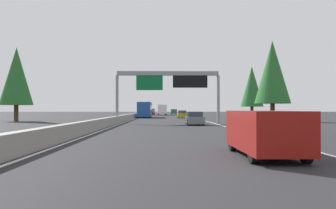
% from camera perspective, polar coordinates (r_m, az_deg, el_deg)
% --- Properties ---
extents(ground_plane, '(320.00, 320.00, 0.00)m').
position_cam_1_polar(ground_plane, '(61.31, -5.79, -2.36)').
color(ground_plane, '#262628').
extents(median_barrier, '(180.00, 0.56, 0.90)m').
position_cam_1_polar(median_barrier, '(81.26, -4.81, -1.64)').
color(median_barrier, gray).
rests_on(median_barrier, ground).
extents(shoulder_stripe_right, '(160.00, 0.16, 0.01)m').
position_cam_1_polar(shoulder_stripe_right, '(71.37, 4.16, -2.13)').
color(shoulder_stripe_right, silver).
rests_on(shoulder_stripe_right, ground).
extents(shoulder_stripe_median, '(160.00, 0.16, 0.01)m').
position_cam_1_polar(shoulder_stripe_median, '(71.26, -4.91, -2.13)').
color(shoulder_stripe_median, silver).
rests_on(shoulder_stripe_median, ground).
extents(sign_gantry_overhead, '(0.50, 12.68, 6.34)m').
position_cam_1_polar(sign_gantry_overhead, '(43.24, 0.20, 3.64)').
color(sign_gantry_overhead, gray).
rests_on(sign_gantry_overhead, ground).
extents(minivan_distant_b, '(5.00, 1.95, 1.69)m').
position_cam_1_polar(minivan_distant_b, '(13.67, 15.25, -4.09)').
color(minivan_distant_b, maroon).
rests_on(minivan_distant_b, ground).
extents(sedan_mid_left, '(4.40, 1.80, 1.47)m').
position_cam_1_polar(sedan_mid_left, '(39.40, 4.30, -2.28)').
color(sedan_mid_left, slate).
rests_on(sedan_mid_left, ground).
extents(bus_near_right, '(11.50, 2.55, 3.10)m').
position_cam_1_polar(bus_near_right, '(72.72, -3.72, -0.75)').
color(bus_near_right, '#1E4793').
rests_on(bus_near_right, ground).
extents(pickup_near_center, '(5.60, 2.00, 1.86)m').
position_cam_1_polar(pickup_near_center, '(112.71, -2.62, -1.15)').
color(pickup_near_center, slate).
rests_on(pickup_near_center, ground).
extents(sedan_far_right, '(4.40, 1.80, 1.47)m').
position_cam_1_polar(sedan_far_right, '(97.89, -2.89, -1.35)').
color(sedan_far_right, maroon).
rests_on(sedan_far_right, ground).
extents(sedan_distant_a, '(4.40, 1.80, 1.47)m').
position_cam_1_polar(sedan_distant_a, '(69.08, 2.28, -1.61)').
color(sedan_distant_a, '#AD931E').
rests_on(sedan_distant_a, ground).
extents(box_truck_mid_center, '(8.50, 2.40, 2.95)m').
position_cam_1_polar(box_truck_mid_center, '(100.92, -0.93, -0.80)').
color(box_truck_mid_center, white).
rests_on(box_truck_mid_center, ground).
extents(minivan_mid_right, '(5.00, 1.95, 1.69)m').
position_cam_1_polar(minivan_mid_right, '(115.48, 0.93, -1.12)').
color(minivan_mid_right, '#2D6B38').
rests_on(minivan_mid_right, ground).
extents(conifer_right_near, '(5.08, 5.08, 11.56)m').
position_cam_1_polar(conifer_right_near, '(53.13, 16.40, 5.00)').
color(conifer_right_near, '#4C3823').
rests_on(conifer_right_near, ground).
extents(conifer_right_mid, '(4.47, 4.47, 10.15)m').
position_cam_1_polar(conifer_right_mid, '(71.84, 13.30, 2.82)').
color(conifer_right_mid, '#4C3823').
rests_on(conifer_right_mid, ground).
extents(conifer_left_near, '(4.65, 4.65, 10.57)m').
position_cam_1_polar(conifer_left_near, '(55.15, -23.14, 4.18)').
color(conifer_left_near, '#4C3823').
rests_on(conifer_left_near, ground).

